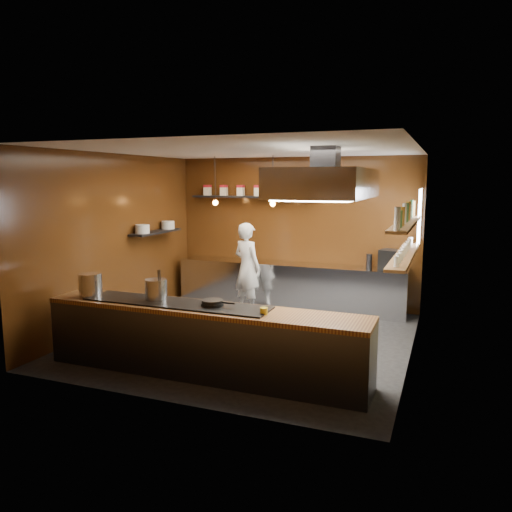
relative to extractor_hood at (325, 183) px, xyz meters
The scene contains 26 objects.
floor 2.85m from the extractor_hood, 162.90° to the left, with size 5.00×5.00×0.00m, color black.
back_wall 3.33m from the extractor_hood, 114.15° to the left, with size 5.00×5.00×0.00m, color #381B0A.
left_wall 3.95m from the extractor_hood, behind, with size 5.00×5.00×0.00m, color #381B0A.
right_wall 1.62m from the extractor_hood, 18.43° to the left, with size 5.00×5.00×0.00m, color #443E26.
ceiling 1.45m from the extractor_hood, 162.90° to the left, with size 5.00×5.00×0.00m, color silver.
window_pane 2.47m from the extractor_hood, 61.29° to the left, with size 1.00×1.00×0.00m, color white.
prep_counter 3.54m from the extractor_hood, 116.83° to the left, with size 4.60×0.65×0.90m, color silver.
pass_counter 2.70m from the extractor_hood, 137.38° to the right, with size 4.40×0.72×0.94m.
tin_shelf 3.54m from the extractor_hood, 128.56° to the left, with size 2.60×0.26×0.04m, color black.
plate_shelf 4.02m from the extractor_hood, 158.96° to the left, with size 0.30×1.40×0.04m, color black.
bottle_shelf_upper 1.38m from the extractor_hood, 33.94° to the left, with size 0.26×2.80×0.04m, color brown.
bottle_shelf_lower 1.64m from the extractor_hood, 33.94° to the left, with size 0.26×2.80×0.04m, color brown.
extractor_hood is the anchor object (origin of this frame).
pendant_left 3.44m from the extractor_hood, 142.13° to the left, with size 0.10×0.10×0.95m.
pendant_right 2.60m from the extractor_hood, 125.54° to the left, with size 0.10×0.10×0.95m.
storage_tins 3.44m from the extractor_hood, 126.60° to the left, with size 2.43×0.13×0.22m.
plate_stacks 3.99m from the extractor_hood, 158.96° to the left, with size 0.26×1.16×0.16m.
bottles 1.33m from the extractor_hood, 33.94° to the left, with size 0.06×2.66×0.24m.
wine_glasses 1.59m from the extractor_hood, 33.94° to the left, with size 0.07×2.37×0.13m.
stockpot_large 3.57m from the extractor_hood, 157.15° to the right, with size 0.32×0.32×0.31m, color silver.
stockpot_small 2.74m from the extractor_hood, 150.31° to the right, with size 0.30×0.30×0.28m, color #B5B7BC.
utensil_crock 2.72m from the extractor_hood, 149.30° to the right, with size 0.15×0.15×0.19m, color silver.
frying_pan 2.25m from the extractor_hood, 134.83° to the right, with size 0.47×0.30×0.07m.
butter_jar 2.05m from the extractor_hood, 108.28° to the right, with size 0.10×0.10×0.09m, color gold.
espresso_machine 3.07m from the extractor_hood, 76.20° to the left, with size 0.36×0.34×0.36m, color black.
chef 3.18m from the extractor_hood, 135.50° to the left, with size 0.64×0.42×1.74m, color white.
Camera 1 is at (2.92, -7.22, 2.55)m, focal length 35.00 mm.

